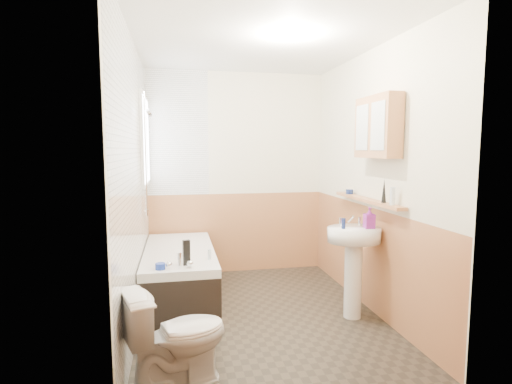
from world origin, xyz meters
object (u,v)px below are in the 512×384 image
at_px(toilet, 177,337).
at_px(medicine_cabinet, 377,127).
at_px(bathtub, 180,273).
at_px(pine_shelf, 367,200).
at_px(sink, 354,253).

bearing_deg(toilet, medicine_cabinet, -86.24).
relative_size(bathtub, toilet, 2.33).
bearing_deg(medicine_cabinet, pine_shelf, 82.63).
xyz_separation_m(bathtub, toilet, (-0.03, -1.55, 0.05)).
xyz_separation_m(pine_shelf, medicine_cabinet, (-0.03, -0.22, 0.68)).
relative_size(sink, pine_shelf, 0.77).
bearing_deg(bathtub, toilet, -91.11).
relative_size(toilet, sink, 0.71).
bearing_deg(medicine_cabinet, toilet, -157.52).
distance_m(toilet, medicine_cabinet, 2.39).
height_order(sink, medicine_cabinet, medicine_cabinet).
bearing_deg(sink, toilet, -145.97).
height_order(bathtub, medicine_cabinet, medicine_cabinet).
bearing_deg(pine_shelf, medicine_cabinet, -97.37).
distance_m(bathtub, sink, 1.78).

